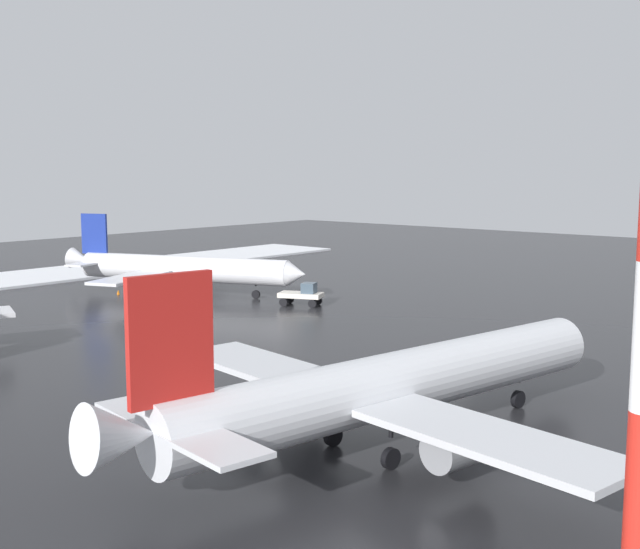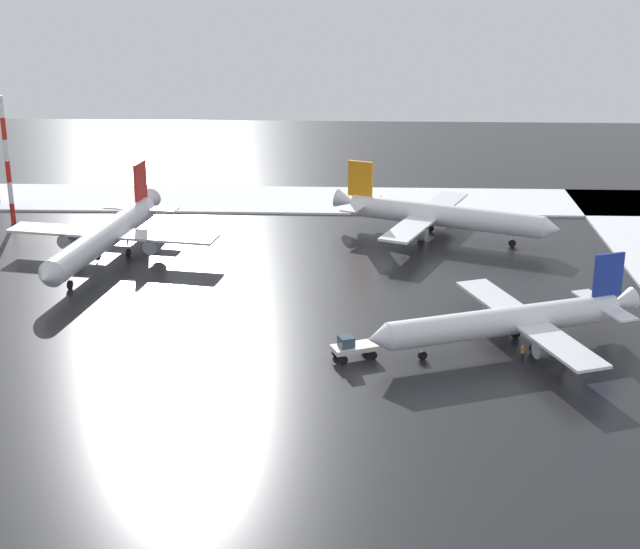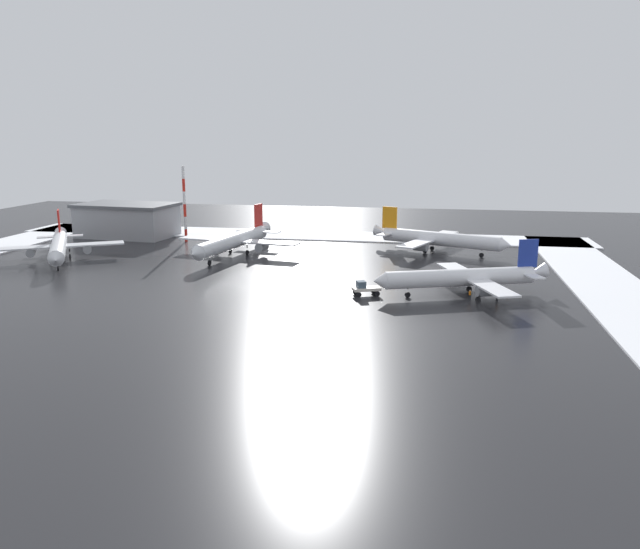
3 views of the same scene
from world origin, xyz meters
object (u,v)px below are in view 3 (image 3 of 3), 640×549
traffic_cone_mid_line (478,288)px  traffic_cone_near_nose (508,295)px  pushback_tug (365,288)px  antenna_mast (185,204)px  traffic_cone_wingtip_side (493,288)px  airplane_foreground_jet (234,241)px  ground_crew_by_nose_gear (497,295)px  airplane_far_rear (464,277)px  airplane_parked_portside (59,246)px  cargo_hangar (127,220)px  ground_crew_beside_wing (470,294)px  airplane_distant_tail (437,239)px

traffic_cone_mid_line → traffic_cone_near_nose: bearing=137.0°
pushback_tug → antenna_mast: bearing=-65.6°
pushback_tug → traffic_cone_wingtip_side: (-21.60, -8.09, -1.01)m
antenna_mast → traffic_cone_wingtip_side: bearing=152.0°
pushback_tug → airplane_foreground_jet: bearing=-65.8°
airplane_foreground_jet → ground_crew_by_nose_gear: 61.72m
traffic_cone_wingtip_side → pushback_tug: bearing=20.5°
traffic_cone_wingtip_side → traffic_cone_near_nose: bearing=112.2°
airplane_far_rear → airplane_foreground_jet: bearing=-49.2°
airplane_parked_portside → cargo_hangar: (1.24, -33.47, 1.24)m
airplane_foreground_jet → antenna_mast: 25.17m
ground_crew_by_nose_gear → traffic_cone_wingtip_side: size_ratio=3.11×
airplane_foreground_jet → pushback_tug: 44.33m
ground_crew_beside_wing → cargo_hangar: bearing=-93.1°
antenna_mast → airplane_distant_tail: bearing=176.1°
ground_crew_beside_wing → airplane_distant_tail: bearing=-145.3°
airplane_foreground_jet → antenna_mast: size_ratio=1.82×
antenna_mast → pushback_tug: bearing=137.5°
antenna_mast → traffic_cone_mid_line: 80.46m
traffic_cone_mid_line → airplane_distant_tail: bearing=-78.4°
airplane_foreground_jet → traffic_cone_near_nose: airplane_foreground_jet is taller
traffic_cone_wingtip_side → airplane_distant_tail: bearing=-74.2°
airplane_foreground_jet → ground_crew_beside_wing: bearing=68.7°
airplane_distant_tail → traffic_cone_mid_line: (-7.12, 34.74, -2.98)m
cargo_hangar → traffic_cone_wingtip_side: 100.44m
airplane_distant_tail → traffic_cone_wingtip_side: 35.51m
ground_crew_beside_wing → traffic_cone_near_nose: (-6.35, -3.12, -0.70)m
airplane_distant_tail → traffic_cone_near_nose: 40.72m
airplane_distant_tail → antenna_mast: bearing=-161.4°
airplane_parked_portside → traffic_cone_near_nose: bearing=50.2°
ground_crew_beside_wing → antenna_mast: size_ratio=0.09×
airplane_far_rear → ground_crew_beside_wing: 3.99m
airplane_distant_tail → traffic_cone_near_nose: size_ratio=57.46×
airplane_parked_portside → traffic_cone_near_nose: size_ratio=53.51×
airplane_far_rear → antenna_mast: 79.89m
airplane_parked_portside → ground_crew_by_nose_gear: airplane_parked_portside is taller
airplane_distant_tail → traffic_cone_mid_line: airplane_distant_tail is taller
airplane_far_rear → airplane_foreground_jet: 55.69m
ground_crew_by_nose_gear → traffic_cone_wingtip_side: (0.00, -7.55, -0.70)m
airplane_foreground_jet → traffic_cone_wingtip_side: bearing=77.7°
traffic_cone_near_nose → airplane_distant_tail: bearing=-73.4°
airplane_foreground_jet → airplane_distant_tail: 46.18m
pushback_tug → cargo_hangar: (68.98, -51.28, 3.16)m
airplane_parked_portside → traffic_cone_wingtip_side: 89.92m
antenna_mast → traffic_cone_near_nose: (-74.23, 43.21, -9.23)m
pushback_tug → ground_crew_beside_wing: pushback_tug is taller
airplane_parked_portside → ground_crew_by_nose_gear: bearing=48.4°
airplane_foreground_jet → cargo_hangar: airplane_foreground_jet is taller
pushback_tug → traffic_cone_mid_line: (-19.11, -7.40, -1.01)m
airplane_distant_tail → ground_crew_beside_wing: (-5.26, 42.04, -2.28)m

